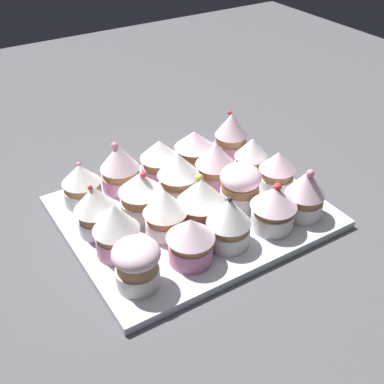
% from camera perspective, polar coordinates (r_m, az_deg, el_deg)
% --- Properties ---
extents(ground_plane, '(1.80, 1.80, 0.03)m').
position_cam_1_polar(ground_plane, '(0.74, -0.00, -3.59)').
color(ground_plane, '#4C4C51').
extents(baking_tray, '(0.30, 0.36, 0.01)m').
position_cam_1_polar(baking_tray, '(0.73, -0.00, -2.31)').
color(baking_tray, silver).
rests_on(baking_tray, ground_plane).
extents(cupcake_0, '(0.06, 0.06, 0.07)m').
position_cam_1_polar(cupcake_0, '(0.74, -12.65, 0.91)').
color(cupcake_0, white).
rests_on(cupcake_0, baking_tray).
extents(cupcake_1, '(0.06, 0.06, 0.08)m').
position_cam_1_polar(cupcake_1, '(0.68, -11.06, -1.86)').
color(cupcake_1, white).
rests_on(cupcake_1, baking_tray).
extents(cupcake_2, '(0.06, 0.06, 0.08)m').
position_cam_1_polar(cupcake_2, '(0.64, -8.76, -4.19)').
color(cupcake_2, pink).
rests_on(cupcake_2, baking_tray).
extents(cupcake_3, '(0.06, 0.06, 0.07)m').
position_cam_1_polar(cupcake_3, '(0.59, -6.41, -8.16)').
color(cupcake_3, white).
rests_on(cupcake_3, baking_tray).
extents(cupcake_4, '(0.06, 0.06, 0.08)m').
position_cam_1_polar(cupcake_4, '(0.76, -8.35, 2.92)').
color(cupcake_4, pink).
rests_on(cupcake_4, baking_tray).
extents(cupcake_5, '(0.06, 0.06, 0.07)m').
position_cam_1_polar(cupcake_5, '(0.70, -5.92, -0.23)').
color(cupcake_5, white).
rests_on(cupcake_5, baking_tray).
extents(cupcake_6, '(0.06, 0.06, 0.07)m').
position_cam_1_polar(cupcake_6, '(0.66, -3.12, -2.19)').
color(cupcake_6, white).
rests_on(cupcake_6, baking_tray).
extents(cupcake_7, '(0.06, 0.06, 0.07)m').
position_cam_1_polar(cupcake_7, '(0.62, -0.17, -5.49)').
color(cupcake_7, pink).
rests_on(cupcake_7, baking_tray).
extents(cupcake_8, '(0.06, 0.06, 0.07)m').
position_cam_1_polar(cupcake_8, '(0.78, -3.49, 3.86)').
color(cupcake_8, pink).
rests_on(cupcake_8, baking_tray).
extents(cupcake_9, '(0.06, 0.06, 0.07)m').
position_cam_1_polar(cupcake_9, '(0.73, -1.68, 1.96)').
color(cupcake_9, white).
rests_on(cupcake_9, baking_tray).
extents(cupcake_10, '(0.07, 0.07, 0.08)m').
position_cam_1_polar(cupcake_10, '(0.68, 1.02, -0.89)').
color(cupcake_10, pink).
rests_on(cupcake_10, baking_tray).
extents(cupcake_11, '(0.06, 0.06, 0.08)m').
position_cam_1_polar(cupcake_11, '(0.65, 4.25, -3.39)').
color(cupcake_11, white).
rests_on(cupcake_11, baking_tray).
extents(cupcake_12, '(0.07, 0.07, 0.07)m').
position_cam_1_polar(cupcake_12, '(0.81, 0.26, 5.01)').
color(cupcake_12, white).
rests_on(cupcake_12, baking_tray).
extents(cupcake_13, '(0.06, 0.06, 0.07)m').
position_cam_1_polar(cupcake_13, '(0.76, 2.70, 3.29)').
color(cupcake_13, pink).
rests_on(cupcake_13, baking_tray).
extents(cupcake_14, '(0.06, 0.06, 0.07)m').
position_cam_1_polar(cupcake_14, '(0.72, 5.59, 0.73)').
color(cupcake_14, white).
rests_on(cupcake_14, baking_tray).
extents(cupcake_15, '(0.06, 0.06, 0.07)m').
position_cam_1_polar(cupcake_15, '(0.68, 9.41, -1.67)').
color(cupcake_15, white).
rests_on(cupcake_15, baking_tray).
extents(cupcake_16, '(0.06, 0.06, 0.08)m').
position_cam_1_polar(cupcake_16, '(0.84, 4.52, 6.60)').
color(cupcake_16, pink).
rests_on(cupcake_16, baking_tray).
extents(cupcake_17, '(0.05, 0.05, 0.07)m').
position_cam_1_polar(cupcake_17, '(0.79, 6.87, 4.10)').
color(cupcake_17, white).
rests_on(cupcake_17, baking_tray).
extents(cupcake_18, '(0.06, 0.06, 0.07)m').
position_cam_1_polar(cupcake_18, '(0.76, 9.80, 2.48)').
color(cupcake_18, white).
rests_on(cupcake_18, baking_tray).
extents(cupcake_19, '(0.06, 0.06, 0.08)m').
position_cam_1_polar(cupcake_19, '(0.71, 12.95, -0.12)').
color(cupcake_19, white).
rests_on(cupcake_19, baking_tray).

